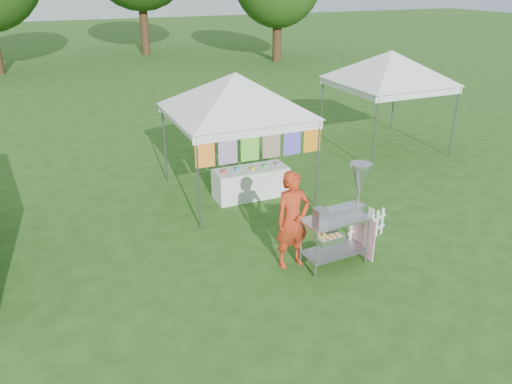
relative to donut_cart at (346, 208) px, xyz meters
name	(u,v)px	position (x,y,z in m)	size (l,w,h in m)	color
ground	(305,261)	(-0.66, 0.28, -1.12)	(120.00, 120.00, 0.00)	#234B15
canopy_main	(236,73)	(-0.66, 3.77, 1.86)	(4.24, 4.24, 3.45)	#59595E
canopy_right	(392,51)	(4.84, 5.28, 1.87)	(4.24, 4.24, 3.45)	#59595E
donut_cart	(346,208)	(0.00, 0.00, 0.00)	(1.37, 1.01, 1.91)	gray
vendor	(293,220)	(-0.95, 0.28, -0.19)	(0.68, 0.45, 1.86)	#B43116
picket_fence	(367,230)	(0.84, 0.42, -0.84)	(1.20, 0.44, 0.56)	white
display_table	(251,183)	(-0.41, 3.48, -0.76)	(1.80, 0.70, 0.73)	white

